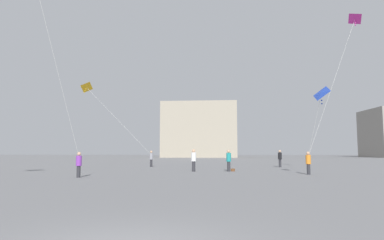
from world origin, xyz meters
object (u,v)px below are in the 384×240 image
at_px(handbag_beside_flyer, 233,170).
at_px(person_in_orange, 308,162).
at_px(person_in_white, 194,159).
at_px(person_in_grey, 151,158).
at_px(person_in_purple, 79,163).
at_px(kite_cobalt_delta, 321,94).
at_px(person_in_black, 280,158).
at_px(building_left_hall, 200,130).
at_px(kite_magenta_delta, 354,21).
at_px(kite_amber_delta, 87,88).
at_px(person_in_teal, 229,160).

bearing_deg(handbag_beside_flyer, person_in_orange, -34.48).
height_order(person_in_white, person_in_grey, person_in_white).
xyz_separation_m(person_in_purple, kite_cobalt_delta, (15.99, 1.16, 4.62)).
relative_size(person_in_black, building_left_hall, 0.09).
distance_m(kite_magenta_delta, kite_cobalt_delta, 7.54).
distance_m(person_in_grey, kite_magenta_delta, 23.13).
height_order(person_in_purple, kite_magenta_delta, kite_magenta_delta).
relative_size(person_in_purple, kite_magenta_delta, 0.15).
relative_size(person_in_grey, handbag_beside_flyer, 5.49).
xyz_separation_m(kite_amber_delta, building_left_hall, (11.16, 57.57, -1.22)).
bearing_deg(building_left_hall, person_in_black, -80.09).
xyz_separation_m(person_in_teal, person_in_grey, (-7.92, 7.75, -0.03)).
distance_m(person_in_black, building_left_hall, 58.96).
bearing_deg(kite_amber_delta, handbag_beside_flyer, -26.73).
distance_m(person_in_teal, building_left_hall, 66.01).
height_order(person_in_orange, person_in_black, person_in_black).
bearing_deg(kite_cobalt_delta, person_in_teal, 135.21).
bearing_deg(person_in_black, person_in_purple, 14.40).
xyz_separation_m(person_in_grey, kite_amber_delta, (-7.40, 0.24, 7.79)).
distance_m(person_in_purple, kite_magenta_delta, 22.65).
bearing_deg(person_in_grey, person_in_white, 72.40).
bearing_deg(kite_cobalt_delta, person_in_purple, -175.84).
relative_size(person_in_white, building_left_hall, 0.09).
height_order(person_in_grey, building_left_hall, building_left_hall).
bearing_deg(building_left_hall, person_in_orange, -81.96).
xyz_separation_m(person_in_teal, handbag_beside_flyer, (0.35, 0.10, -0.87)).
bearing_deg(person_in_purple, kite_amber_delta, 101.94).
bearing_deg(person_in_white, person_in_purple, -147.64).
height_order(person_in_black, kite_cobalt_delta, kite_cobalt_delta).
bearing_deg(person_in_grey, person_in_teal, 86.17).
xyz_separation_m(person_in_black, person_in_grey, (-13.84, -0.08, -0.04)).
xyz_separation_m(person_in_black, person_in_purple, (-16.04, -14.84, -0.10)).
height_order(person_in_white, kite_magenta_delta, kite_magenta_delta).
xyz_separation_m(person_in_teal, kite_cobalt_delta, (5.88, -5.84, 4.53)).
xyz_separation_m(person_in_teal, person_in_black, (5.92, 7.83, 0.00)).
bearing_deg(person_in_grey, building_left_hall, -143.15).
bearing_deg(kite_magenta_delta, handbag_beside_flyer, 160.36).
height_order(person_in_orange, building_left_hall, building_left_hall).
bearing_deg(person_in_grey, kite_amber_delta, -51.28).
relative_size(person_in_orange, person_in_white, 0.90).
height_order(person_in_grey, kite_magenta_delta, kite_magenta_delta).
xyz_separation_m(person_in_black, building_left_hall, (-10.09, 57.72, 6.54)).
bearing_deg(person_in_white, kite_amber_delta, 135.40).
bearing_deg(handbag_beside_flyer, person_in_purple, -145.83).
distance_m(person_in_purple, kite_cobalt_delta, 16.69).
bearing_deg(person_in_black, handbag_beside_flyer, 25.84).
bearing_deg(person_in_black, kite_magenta_delta, 79.61).
xyz_separation_m(person_in_purple, person_in_grey, (2.19, 14.76, 0.06)).
height_order(person_in_black, person_in_grey, person_in_black).
xyz_separation_m(person_in_white, building_left_hall, (-1.22, 65.81, 6.51)).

